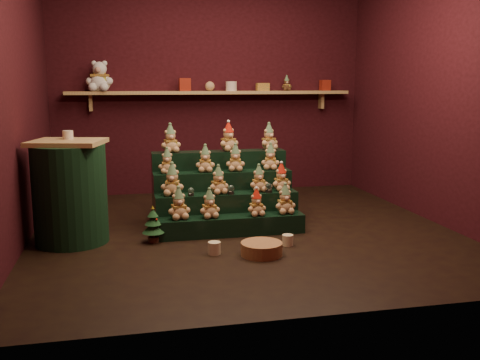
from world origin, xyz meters
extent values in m
plane|color=black|center=(0.00, 0.00, 0.00)|extent=(4.00, 4.00, 0.00)
cube|color=black|center=(0.00, 2.05, 1.40)|extent=(4.00, 0.10, 2.80)
cube|color=black|center=(0.00, -2.05, 1.40)|extent=(4.00, 0.10, 2.80)
cube|color=black|center=(-2.05, 0.00, 1.40)|extent=(0.10, 4.00, 2.80)
cube|color=black|center=(2.05, 0.00, 1.40)|extent=(0.10, 4.00, 2.80)
cube|color=tan|center=(0.00, 1.87, 1.30)|extent=(3.60, 0.26, 0.04)
cube|color=tan|center=(-1.50, 1.94, 1.18)|extent=(0.04, 0.12, 0.20)
cube|color=tan|center=(1.50, 1.94, 1.18)|extent=(0.04, 0.12, 0.20)
cube|color=black|center=(-0.15, -0.12, 0.09)|extent=(1.40, 0.22, 0.18)
cube|color=black|center=(-0.15, 0.10, 0.18)|extent=(1.40, 0.22, 0.36)
cube|color=black|center=(-0.15, 0.32, 0.27)|extent=(1.40, 0.22, 0.54)
cube|color=black|center=(-0.15, 0.54, 0.36)|extent=(1.40, 0.22, 0.72)
cylinder|color=black|center=(-0.51, 0.04, 0.37)|extent=(0.06, 0.06, 0.02)
sphere|color=white|center=(-0.51, 0.04, 0.41)|extent=(0.06, 0.06, 0.06)
cylinder|color=black|center=(-0.12, 0.04, 0.37)|extent=(0.06, 0.06, 0.03)
sphere|color=white|center=(-0.12, 0.04, 0.42)|extent=(0.07, 0.07, 0.07)
cylinder|color=black|center=(0.26, 0.04, 0.37)|extent=(0.07, 0.07, 0.03)
sphere|color=white|center=(0.26, 0.04, 0.42)|extent=(0.07, 0.07, 0.07)
cube|color=tan|center=(-1.60, -0.04, 0.91)|extent=(0.71, 0.64, 0.04)
cylinder|color=black|center=(-1.60, -0.04, 0.44)|extent=(0.65, 0.65, 0.89)
cylinder|color=beige|center=(-1.60, 0.06, 0.97)|extent=(0.09, 0.09, 0.07)
cylinder|color=#402317|center=(-0.89, -0.21, 0.03)|extent=(0.10, 0.10, 0.05)
cone|color=#163D1E|center=(-0.89, -0.21, 0.14)|extent=(0.20, 0.20, 0.10)
cone|color=#163D1E|center=(-0.89, -0.21, 0.21)|extent=(0.15, 0.15, 0.09)
cone|color=#163D1E|center=(-0.89, -0.21, 0.28)|extent=(0.10, 0.10, 0.07)
cone|color=gold|center=(-0.89, -0.21, 0.33)|extent=(0.03, 0.03, 0.03)
cylinder|color=beige|center=(-0.40, -0.66, 0.05)|extent=(0.11, 0.11, 0.11)
cylinder|color=beige|center=(0.27, -0.56, 0.05)|extent=(0.10, 0.10, 0.10)
cylinder|color=#AC7445|center=(-0.02, -0.77, 0.05)|extent=(0.41, 0.41, 0.11)
cube|color=#9E2918|center=(-0.35, 1.85, 1.40)|extent=(0.14, 0.14, 0.16)
cylinder|color=beige|center=(0.25, 1.85, 1.38)|extent=(0.14, 0.14, 0.12)
cube|color=#9E2918|center=(1.51, 1.85, 1.39)|extent=(0.12, 0.12, 0.14)
sphere|color=tan|center=(-0.03, 1.85, 1.38)|extent=(0.12, 0.12, 0.12)
cube|color=orange|center=(0.66, 1.85, 1.37)|extent=(0.16, 0.10, 0.10)
camera|label=1|loc=(-1.11, -4.93, 1.43)|focal=40.00mm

